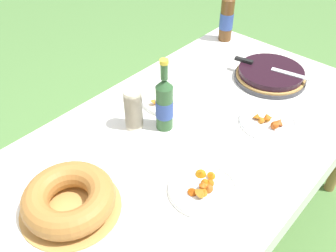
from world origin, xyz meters
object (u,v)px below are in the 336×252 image
(snack_plate_far, at_px, (268,121))
(cider_bottle_amber, at_px, (227,17))
(cider_bottle_green, at_px, (164,104))
(serving_knife, at_px, (266,67))
(berry_tart, at_px, (270,75))
(cup_stack, at_px, (133,109))
(snack_plate_near, at_px, (203,188))
(bundt_cake, at_px, (69,199))
(snack_plate_left, at_px, (166,100))

(snack_plate_far, bearing_deg, cider_bottle_amber, 48.62)
(cider_bottle_green, bearing_deg, serving_knife, -10.82)
(berry_tart, relative_size, cup_stack, 1.92)
(berry_tart, height_order, snack_plate_near, berry_tart)
(bundt_cake, bearing_deg, berry_tart, -4.75)
(snack_plate_near, relative_size, snack_plate_far, 1.02)
(cider_bottle_green, bearing_deg, cup_stack, 128.99)
(bundt_cake, bearing_deg, snack_plate_far, -17.43)
(cup_stack, bearing_deg, bundt_cake, -161.26)
(snack_plate_near, bearing_deg, snack_plate_far, 2.58)
(cider_bottle_amber, distance_m, snack_plate_far, 0.76)
(snack_plate_left, bearing_deg, bundt_cake, -166.02)
(snack_plate_near, bearing_deg, serving_knife, 15.59)
(serving_knife, distance_m, cider_bottle_amber, 0.43)
(cider_bottle_green, relative_size, snack_plate_near, 1.30)
(berry_tart, bearing_deg, cider_bottle_green, 166.65)
(bundt_cake, bearing_deg, cider_bottle_green, 5.67)
(serving_knife, bearing_deg, snack_plate_left, -126.94)
(cider_bottle_green, xyz_separation_m, cider_bottle_amber, (0.80, 0.26, 0.02))
(berry_tart, relative_size, cider_bottle_green, 1.08)
(berry_tart, xyz_separation_m, snack_plate_left, (-0.47, 0.25, -0.02))
(snack_plate_near, distance_m, snack_plate_far, 0.46)
(serving_knife, xyz_separation_m, bundt_cake, (-1.10, 0.06, -0.02))
(snack_plate_near, bearing_deg, cider_bottle_amber, 31.36)
(snack_plate_near, relative_size, snack_plate_left, 1.08)
(bundt_cake, distance_m, cider_bottle_green, 0.51)
(serving_knife, xyz_separation_m, cider_bottle_amber, (0.20, 0.37, 0.07))
(bundt_cake, distance_m, snack_plate_left, 0.66)
(cider_bottle_amber, relative_size, snack_plate_far, 1.49)
(cup_stack, xyz_separation_m, cider_bottle_amber, (0.87, 0.17, 0.05))
(berry_tart, relative_size, cider_bottle_amber, 0.97)
(snack_plate_far, bearing_deg, snack_plate_left, 112.10)
(snack_plate_near, height_order, snack_plate_far, snack_plate_far)
(snack_plate_left, bearing_deg, cider_bottle_green, -140.60)
(cider_bottle_amber, xyz_separation_m, snack_plate_far, (-0.50, -0.56, -0.12))
(bundt_cake, xyz_separation_m, cider_bottle_amber, (1.30, 0.31, 0.09))
(serving_knife, distance_m, cup_stack, 0.70)
(cider_bottle_green, xyz_separation_m, snack_plate_far, (0.30, -0.30, -0.11))
(snack_plate_near, bearing_deg, cup_stack, 78.41)
(bundt_cake, relative_size, snack_plate_near, 1.36)
(cup_stack, bearing_deg, snack_plate_near, -101.59)
(cider_bottle_amber, height_order, snack_plate_near, cider_bottle_amber)
(berry_tart, distance_m, cup_stack, 0.72)
(berry_tart, height_order, cider_bottle_green, cider_bottle_green)
(cup_stack, distance_m, cider_bottle_amber, 0.89)
(serving_knife, distance_m, snack_plate_near, 0.79)
(cup_stack, height_order, cider_bottle_amber, cider_bottle_amber)
(cup_stack, distance_m, snack_plate_near, 0.43)
(bundt_cake, bearing_deg, snack_plate_left, 13.98)
(serving_knife, height_order, cup_stack, cup_stack)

